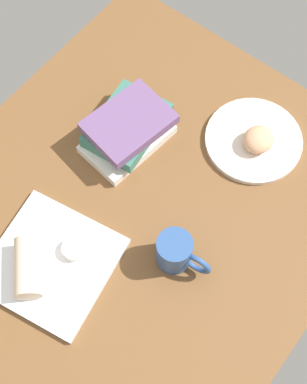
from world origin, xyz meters
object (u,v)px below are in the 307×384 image
object	(u,v)px
scone_pastry	(259,139)
square_plate	(51,263)
coffee_mug	(176,252)
round_plate	(253,140)
breakfast_wrap	(28,267)
book_stack	(128,129)
sauce_cup	(74,249)

from	to	relation	value
scone_pastry	square_plate	xyz separation A→B (cm)	(52.54, -18.99, -2.83)
scone_pastry	coffee_mug	bearing A→B (deg)	2.85
square_plate	round_plate	bearing A→B (deg)	161.72
breakfast_wrap	book_stack	xyz separation A→B (cm)	(-39.42, -5.02, -0.13)
square_plate	sauce_cup	distance (cm)	6.08
round_plate	scone_pastry	xyz separation A→B (cm)	(0.78, 1.38, 2.93)
breakfast_wrap	coffee_mug	size ratio (longest dim) A/B	0.99
square_plate	sauce_cup	size ratio (longest dim) A/B	4.76
breakfast_wrap	sauce_cup	bearing A→B (deg)	-158.77
breakfast_wrap	book_stack	size ratio (longest dim) A/B	0.54
square_plate	book_stack	xyz separation A→B (cm)	(-35.24, -6.96, 3.67)
round_plate	coffee_mug	xyz separation A→B (cm)	(35.53, 3.11, 4.18)
scone_pastry	book_stack	xyz separation A→B (cm)	(17.30, -25.95, 0.84)
scone_pastry	round_plate	bearing A→B (deg)	-119.42
scone_pastry	square_plate	size ratio (longest dim) A/B	0.31
sauce_cup	coffee_mug	world-z (taller)	coffee_mug
breakfast_wrap	round_plate	bearing A→B (deg)	-152.73
sauce_cup	coffee_mug	distance (cm)	22.30
scone_pastry	square_plate	world-z (taller)	scone_pastry
book_stack	square_plate	bearing A→B (deg)	11.17
round_plate	scone_pastry	world-z (taller)	scone_pastry
scone_pastry	breakfast_wrap	bearing A→B (deg)	-20.25
square_plate	breakfast_wrap	xyz separation A→B (cm)	(4.18, -1.93, 3.80)
round_plate	sauce_cup	xyz separation A→B (cm)	(48.08, -15.20, 2.05)
scone_pastry	coffee_mug	xyz separation A→B (cm)	(34.75, 1.73, 1.25)
round_plate	scone_pastry	bearing A→B (deg)	60.58
round_plate	square_plate	world-z (taller)	square_plate
breakfast_wrap	coffee_mug	bearing A→B (deg)	-179.85
coffee_mug	round_plate	bearing A→B (deg)	-175.00
scone_pastry	coffee_mug	size ratio (longest dim) A/B	0.61
sauce_cup	book_stack	size ratio (longest dim) A/B	0.23
round_plate	scone_pastry	distance (cm)	3.33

